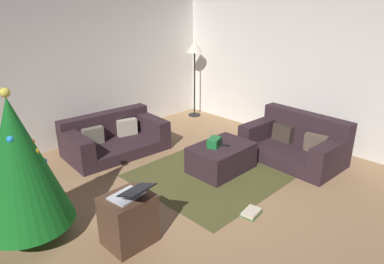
{
  "coord_description": "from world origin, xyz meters",
  "views": [
    {
      "loc": [
        -2.76,
        -2.76,
        2.54
      ],
      "look_at": [
        0.52,
        0.54,
        0.75
      ],
      "focal_mm": 32.08,
      "sensor_mm": 36.0,
      "label": 1
    }
  ],
  "objects_px": {
    "tv_remote": "(224,145)",
    "corner_lamp": "(195,53)",
    "laptop": "(130,194)",
    "christmas_tree": "(19,163)",
    "couch_left": "(113,138)",
    "side_table": "(129,220)",
    "book_stack": "(251,213)",
    "couch_right": "(296,143)",
    "ottoman": "(221,158)",
    "gift_box": "(214,142)"
  },
  "relations": [
    {
      "from": "tv_remote",
      "to": "corner_lamp",
      "type": "xyz_separation_m",
      "value": [
        1.67,
        2.31,
        1.02
      ]
    },
    {
      "from": "laptop",
      "to": "christmas_tree",
      "type": "bearing_deg",
      "value": 128.82
    },
    {
      "from": "couch_left",
      "to": "side_table",
      "type": "bearing_deg",
      "value": 65.34
    },
    {
      "from": "couch_left",
      "to": "tv_remote",
      "type": "height_order",
      "value": "couch_left"
    },
    {
      "from": "christmas_tree",
      "to": "book_stack",
      "type": "xyz_separation_m",
      "value": [
        2.12,
        -1.52,
        -0.89
      ]
    },
    {
      "from": "christmas_tree",
      "to": "corner_lamp",
      "type": "bearing_deg",
      "value": 22.23
    },
    {
      "from": "couch_right",
      "to": "side_table",
      "type": "height_order",
      "value": "couch_right"
    },
    {
      "from": "ottoman",
      "to": "corner_lamp",
      "type": "bearing_deg",
      "value": 53.48
    },
    {
      "from": "ottoman",
      "to": "tv_remote",
      "type": "height_order",
      "value": "tv_remote"
    },
    {
      "from": "ottoman",
      "to": "corner_lamp",
      "type": "xyz_separation_m",
      "value": [
        1.68,
        2.27,
        1.25
      ]
    },
    {
      "from": "couch_right",
      "to": "ottoman",
      "type": "bearing_deg",
      "value": 66.13
    },
    {
      "from": "couch_right",
      "to": "book_stack",
      "type": "distance_m",
      "value": 1.98
    },
    {
      "from": "couch_left",
      "to": "tv_remote",
      "type": "xyz_separation_m",
      "value": [
        0.82,
        -1.9,
        0.18
      ]
    },
    {
      "from": "christmas_tree",
      "to": "couch_left",
      "type": "bearing_deg",
      "value": 35.38
    },
    {
      "from": "christmas_tree",
      "to": "gift_box",
      "type": "bearing_deg",
      "value": -8.01
    },
    {
      "from": "couch_right",
      "to": "ottoman",
      "type": "distance_m",
      "value": 1.37
    },
    {
      "from": "couch_right",
      "to": "christmas_tree",
      "type": "xyz_separation_m",
      "value": [
        -4.03,
        1.05,
        0.65
      ]
    },
    {
      "from": "christmas_tree",
      "to": "laptop",
      "type": "height_order",
      "value": "christmas_tree"
    },
    {
      "from": "ottoman",
      "to": "side_table",
      "type": "height_order",
      "value": "side_table"
    },
    {
      "from": "couch_right",
      "to": "gift_box",
      "type": "height_order",
      "value": "couch_right"
    },
    {
      "from": "side_table",
      "to": "couch_right",
      "type": "bearing_deg",
      "value": -3.28
    },
    {
      "from": "corner_lamp",
      "to": "ottoman",
      "type": "bearing_deg",
      "value": -126.52
    },
    {
      "from": "christmas_tree",
      "to": "laptop",
      "type": "xyz_separation_m",
      "value": [
        0.74,
        -0.92,
        -0.29
      ]
    },
    {
      "from": "side_table",
      "to": "gift_box",
      "type": "bearing_deg",
      "value": 13.96
    },
    {
      "from": "book_stack",
      "to": "laptop",
      "type": "bearing_deg",
      "value": 156.6
    },
    {
      "from": "book_stack",
      "to": "side_table",
      "type": "bearing_deg",
      "value": 154.58
    },
    {
      "from": "gift_box",
      "to": "corner_lamp",
      "type": "height_order",
      "value": "corner_lamp"
    },
    {
      "from": "ottoman",
      "to": "side_table",
      "type": "xyz_separation_m",
      "value": [
        -2.07,
        -0.43,
        0.08
      ]
    },
    {
      "from": "christmas_tree",
      "to": "side_table",
      "type": "distance_m",
      "value": 1.3
    },
    {
      "from": "ottoman",
      "to": "christmas_tree",
      "type": "bearing_deg",
      "value": 171.17
    },
    {
      "from": "ottoman",
      "to": "book_stack",
      "type": "distance_m",
      "value": 1.29
    },
    {
      "from": "ottoman",
      "to": "christmas_tree",
      "type": "relative_size",
      "value": 0.56
    },
    {
      "from": "tv_remote",
      "to": "book_stack",
      "type": "bearing_deg",
      "value": -156.27
    },
    {
      "from": "couch_right",
      "to": "laptop",
      "type": "xyz_separation_m",
      "value": [
        -3.28,
        0.13,
        0.36
      ]
    },
    {
      "from": "ottoman",
      "to": "side_table",
      "type": "distance_m",
      "value": 2.11
    },
    {
      "from": "couch_right",
      "to": "laptop",
      "type": "relative_size",
      "value": 3.52
    },
    {
      "from": "tv_remote",
      "to": "christmas_tree",
      "type": "xyz_separation_m",
      "value": [
        -2.81,
        0.48,
        0.5
      ]
    },
    {
      "from": "laptop",
      "to": "book_stack",
      "type": "relative_size",
      "value": 1.56
    },
    {
      "from": "gift_box",
      "to": "christmas_tree",
      "type": "bearing_deg",
      "value": 171.99
    },
    {
      "from": "side_table",
      "to": "book_stack",
      "type": "bearing_deg",
      "value": -25.42
    },
    {
      "from": "side_table",
      "to": "corner_lamp",
      "type": "height_order",
      "value": "corner_lamp"
    },
    {
      "from": "ottoman",
      "to": "gift_box",
      "type": "relative_size",
      "value": 3.99
    },
    {
      "from": "book_stack",
      "to": "corner_lamp",
      "type": "bearing_deg",
      "value": 54.82
    },
    {
      "from": "couch_right",
      "to": "ottoman",
      "type": "height_order",
      "value": "couch_right"
    },
    {
      "from": "tv_remote",
      "to": "couch_left",
      "type": "bearing_deg",
      "value": 80.76
    },
    {
      "from": "tv_remote",
      "to": "christmas_tree",
      "type": "bearing_deg",
      "value": 137.81
    },
    {
      "from": "laptop",
      "to": "book_stack",
      "type": "height_order",
      "value": "laptop"
    },
    {
      "from": "gift_box",
      "to": "christmas_tree",
      "type": "relative_size",
      "value": 0.14
    },
    {
      "from": "couch_left",
      "to": "book_stack",
      "type": "bearing_deg",
      "value": 96.66
    },
    {
      "from": "ottoman",
      "to": "laptop",
      "type": "bearing_deg",
      "value": -166.62
    }
  ]
}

